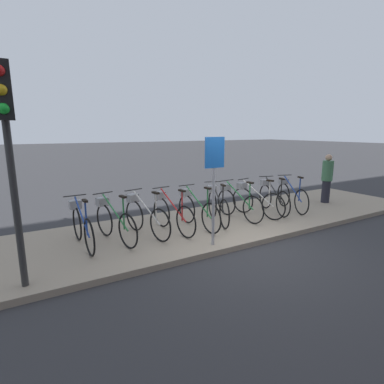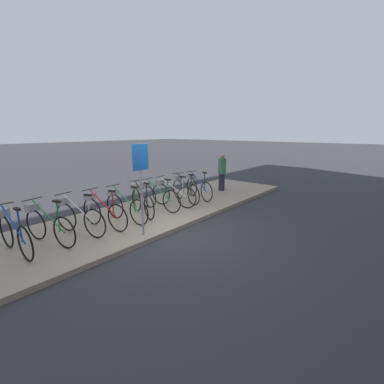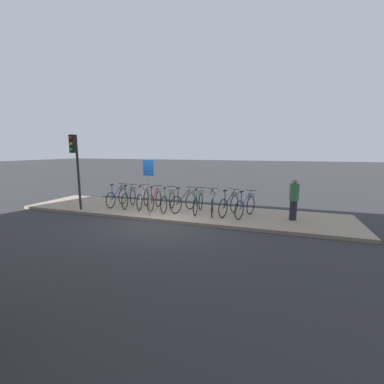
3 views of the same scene
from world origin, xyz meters
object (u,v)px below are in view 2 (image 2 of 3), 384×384
(pedestrian, at_px, (222,171))
(parked_bicycle_2, at_px, (77,216))
(parked_bicycle_3, at_px, (102,211))
(parked_bicycle_5, at_px, (141,200))
(parked_bicycle_6, at_px, (157,196))
(parked_bicycle_9, at_px, (198,186))
(parked_bicycle_7, at_px, (171,193))
(sign_post, at_px, (141,174))
(parked_bicycle_1, at_px, (47,224))
(parked_bicycle_4, at_px, (124,205))
(parked_bicycle_8, at_px, (184,189))
(parked_bicycle_0, at_px, (13,232))

(pedestrian, bearing_deg, parked_bicycle_2, 179.67)
(parked_bicycle_3, bearing_deg, pedestrian, 0.31)
(parked_bicycle_5, bearing_deg, parked_bicycle_2, -179.87)
(parked_bicycle_6, distance_m, parked_bicycle_9, 1.97)
(parked_bicycle_2, distance_m, parked_bicycle_5, 1.99)
(parked_bicycle_6, height_order, parked_bicycle_7, same)
(parked_bicycle_2, height_order, parked_bicycle_5, same)
(sign_post, bearing_deg, parked_bicycle_7, 29.11)
(parked_bicycle_1, relative_size, parked_bicycle_9, 1.03)
(parked_bicycle_7, bearing_deg, parked_bicycle_2, 179.01)
(parked_bicycle_4, bearing_deg, parked_bicycle_3, 176.48)
(parked_bicycle_1, distance_m, parked_bicycle_9, 5.30)
(parked_bicycle_3, xyz_separation_m, parked_bicycle_9, (3.96, -0.03, 0.00))
(parked_bicycle_6, bearing_deg, parked_bicycle_9, -2.10)
(parked_bicycle_8, bearing_deg, parked_bicycle_0, 179.95)
(parked_bicycle_0, relative_size, pedestrian, 1.10)
(parked_bicycle_2, distance_m, parked_bicycle_3, 0.63)
(parked_bicycle_1, relative_size, parked_bicycle_7, 1.00)
(parked_bicycle_2, xyz_separation_m, sign_post, (1.00, -1.29, 1.04))
(parked_bicycle_4, xyz_separation_m, pedestrian, (5.01, 0.07, 0.37))
(parked_bicycle_9, bearing_deg, parked_bicycle_2, 178.82)
(parked_bicycle_5, xyz_separation_m, parked_bicycle_6, (0.63, -0.03, 0.00))
(parked_bicycle_7, distance_m, pedestrian, 3.11)
(parked_bicycle_0, xyz_separation_m, parked_bicycle_1, (0.64, -0.02, 0.00))
(parked_bicycle_0, height_order, pedestrian, pedestrian)
(parked_bicycle_1, height_order, parked_bicycle_6, same)
(sign_post, bearing_deg, parked_bicycle_0, 151.10)
(parked_bicycle_3, relative_size, parked_bicycle_4, 1.00)
(parked_bicycle_6, relative_size, pedestrian, 1.09)
(parked_bicycle_9, bearing_deg, parked_bicycle_0, 179.07)
(parked_bicycle_4, distance_m, parked_bicycle_5, 0.71)
(parked_bicycle_2, xyz_separation_m, pedestrian, (6.31, -0.04, 0.37))
(parked_bicycle_3, xyz_separation_m, parked_bicycle_4, (0.66, -0.04, 0.00))
(parked_bicycle_6, bearing_deg, parked_bicycle_4, -176.26)
(parked_bicycle_9, bearing_deg, sign_post, -161.54)
(parked_bicycle_1, bearing_deg, sign_post, -36.80)
(parked_bicycle_5, relative_size, parked_bicycle_8, 0.99)
(parked_bicycle_5, distance_m, parked_bicycle_7, 1.23)
(parked_bicycle_6, bearing_deg, parked_bicycle_0, 179.66)
(parked_bicycle_7, height_order, sign_post, sign_post)
(parked_bicycle_0, height_order, parked_bicycle_7, same)
(parked_bicycle_3, distance_m, parked_bicycle_5, 1.36)
(parked_bicycle_4, distance_m, parked_bicycle_8, 2.64)
(parked_bicycle_3, bearing_deg, parked_bicycle_8, 1.12)
(parked_bicycle_9, height_order, pedestrian, pedestrian)
(parked_bicycle_5, height_order, parked_bicycle_7, same)
(parked_bicycle_3, distance_m, parked_bicycle_8, 3.30)
(parked_bicycle_8, xyz_separation_m, sign_post, (-2.94, -1.29, 1.04))
(parked_bicycle_0, relative_size, parked_bicycle_3, 1.01)
(parked_bicycle_0, xyz_separation_m, parked_bicycle_6, (3.97, -0.02, 0.00))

